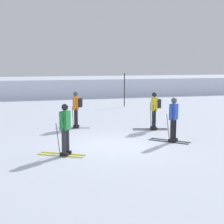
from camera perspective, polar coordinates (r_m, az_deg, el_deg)
The scene contains 7 objects.
ground_plane at distance 12.37m, azimuth -0.42°, elevation -5.82°, with size 120.00×120.00×0.00m, color silver.
far_snow_ridge at distance 32.90m, azimuth -9.94°, elevation 4.29°, with size 80.00×8.16×1.58m, color silver.
skier_orange at distance 15.75m, azimuth -6.03°, elevation 0.72°, with size 1.64×0.97×1.71m.
skier_green at distance 11.11m, azimuth -7.92°, elevation -2.68°, with size 1.57×1.13×1.71m.
skier_blue at distance 13.12m, azimuth 10.28°, elevation -1.05°, with size 1.40×1.38×1.71m.
skier_yellow at distance 15.43m, azimuth 7.17°, elevation 0.55°, with size 1.64×0.98×1.71m.
trail_marker_pole at distance 23.51m, azimuth 2.10°, elevation 3.74°, with size 0.06×0.06×2.30m, color black.
Camera 1 is at (-3.09, -11.60, 3.02)m, focal length 54.29 mm.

